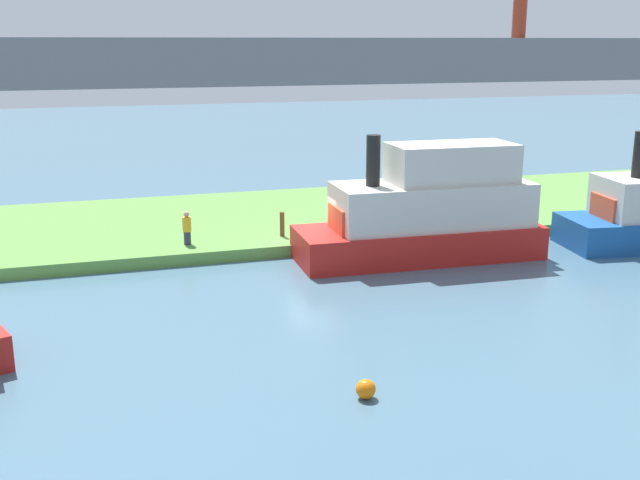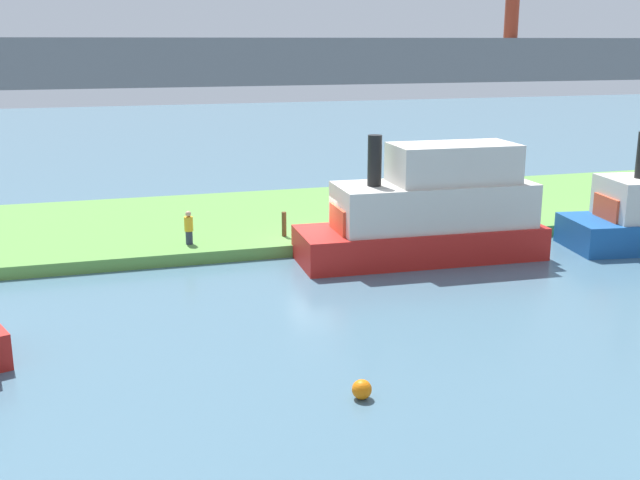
{
  "view_description": "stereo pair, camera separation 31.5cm",
  "coord_description": "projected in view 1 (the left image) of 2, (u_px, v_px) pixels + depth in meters",
  "views": [
    {
      "loc": [
        8.99,
        29.28,
        8.6
      ],
      "look_at": [
        1.42,
        5.0,
        2.0
      ],
      "focal_mm": 43.15,
      "sensor_mm": 36.0,
      "label": 1
    },
    {
      "loc": [
        8.69,
        29.37,
        8.6
      ],
      "look_at": [
        1.42,
        5.0,
        2.0
      ],
      "focal_mm": 43.15,
      "sensor_mm": 36.0,
      "label": 2
    }
  ],
  "objects": [
    {
      "name": "ground_plane",
      "position": [
        317.0,
        255.0,
        31.8
      ],
      "size": [
        160.0,
        160.0,
        0.0
      ],
      "primitive_type": "plane",
      "color": "#476B7F"
    },
    {
      "name": "grassy_bank",
      "position": [
        281.0,
        218.0,
        37.29
      ],
      "size": [
        80.0,
        12.0,
        0.5
      ],
      "primitive_type": "cube",
      "color": "#5B9342",
      "rests_on": "ground"
    },
    {
      "name": "person_on_bank",
      "position": [
        187.0,
        228.0,
        31.38
      ],
      "size": [
        0.47,
        0.47,
        1.39
      ],
      "color": "#2D334C",
      "rests_on": "grassy_bank"
    },
    {
      "name": "mooring_post",
      "position": [
        282.0,
        224.0,
        32.75
      ],
      "size": [
        0.2,
        0.2,
        1.05
      ],
      "primitive_type": "cylinder",
      "color": "brown",
      "rests_on": "grassy_bank"
    },
    {
      "name": "houseboat_blue",
      "position": [
        427.0,
        212.0,
        31.03
      ],
      "size": [
        10.07,
        3.7,
        5.08
      ],
      "color": "red",
      "rests_on": "ground"
    },
    {
      "name": "marker_buoy",
      "position": [
        366.0,
        389.0,
        19.0
      ],
      "size": [
        0.5,
        0.5,
        0.5
      ],
      "primitive_type": "sphere",
      "color": "orange",
      "rests_on": "ground"
    }
  ]
}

